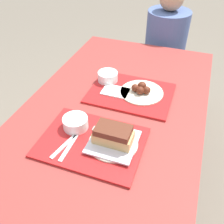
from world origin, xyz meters
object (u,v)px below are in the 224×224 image
(tray_far, at_px, (131,93))
(person_seated_across, at_px, (166,38))
(tray_near, at_px, (92,142))
(wings_plate_far, at_px, (141,91))
(brisket_sandwich_plate, at_px, (113,138))
(bowl_coleslaw_near, at_px, (75,122))
(bowl_coleslaw_far, at_px, (108,76))

(tray_far, relative_size, person_seated_across, 0.66)
(tray_near, distance_m, wings_plate_far, 0.43)
(tray_far, bearing_deg, wings_plate_far, 13.63)
(brisket_sandwich_plate, xyz_separation_m, wings_plate_far, (0.02, 0.40, -0.02))
(wings_plate_far, relative_size, person_seated_across, 0.34)
(bowl_coleslaw_near, distance_m, brisket_sandwich_plate, 0.20)
(person_seated_across, bearing_deg, tray_far, -92.79)
(tray_far, bearing_deg, bowl_coleslaw_near, -114.43)
(bowl_coleslaw_far, bearing_deg, brisket_sandwich_plate, -66.90)
(tray_far, height_order, wings_plate_far, wings_plate_far)
(bowl_coleslaw_near, xyz_separation_m, wings_plate_far, (0.21, 0.36, -0.01))
(wings_plate_far, bearing_deg, person_seated_across, 90.88)
(tray_far, xyz_separation_m, brisket_sandwich_plate, (0.04, -0.39, 0.04))
(bowl_coleslaw_near, height_order, bowl_coleslaw_far, same)
(tray_near, xyz_separation_m, brisket_sandwich_plate, (0.09, 0.02, 0.04))
(bowl_coleslaw_near, height_order, wings_plate_far, wings_plate_far)
(bowl_coleslaw_near, relative_size, brisket_sandwich_plate, 0.54)
(tray_near, height_order, tray_far, same)
(bowl_coleslaw_far, relative_size, wings_plate_far, 0.49)
(tray_far, xyz_separation_m, wings_plate_far, (0.05, 0.01, 0.02))
(tray_near, xyz_separation_m, person_seated_across, (0.10, 1.27, -0.04))
(tray_far, relative_size, bowl_coleslaw_near, 3.90)
(bowl_coleslaw_near, relative_size, person_seated_across, 0.17)
(brisket_sandwich_plate, relative_size, bowl_coleslaw_far, 1.86)
(bowl_coleslaw_near, bearing_deg, tray_near, -29.15)
(tray_far, bearing_deg, person_seated_across, 87.21)
(bowl_coleslaw_near, bearing_deg, brisket_sandwich_plate, -11.49)
(tray_far, distance_m, brisket_sandwich_plate, 0.39)
(wings_plate_far, bearing_deg, brisket_sandwich_plate, -92.61)
(tray_near, bearing_deg, wings_plate_far, 75.16)
(brisket_sandwich_plate, bearing_deg, bowl_coleslaw_near, 168.51)
(tray_far, bearing_deg, bowl_coleslaw_far, 156.75)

